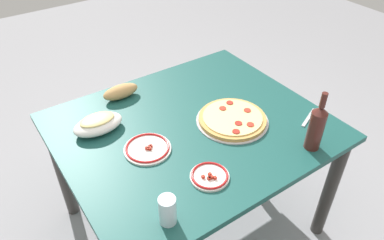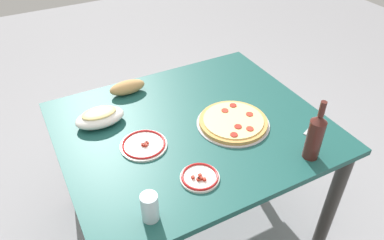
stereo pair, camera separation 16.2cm
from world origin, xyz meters
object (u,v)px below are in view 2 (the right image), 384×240
(side_plate_far, at_px, (144,145))
(dining_table, at_px, (192,142))
(water_glass, at_px, (150,207))
(baked_pasta_dish, at_px, (100,117))
(pepperoni_pizza, at_px, (233,122))
(wine_bottle, at_px, (315,136))
(bread_loaf, at_px, (127,87))
(side_plate_near, at_px, (200,177))

(side_plate_far, bearing_deg, dining_table, -172.38)
(dining_table, height_order, side_plate_far, side_plate_far)
(water_glass, bearing_deg, dining_table, -133.24)
(baked_pasta_dish, xyz_separation_m, side_plate_far, (-0.12, 0.26, -0.03))
(pepperoni_pizza, relative_size, wine_bottle, 1.23)
(pepperoni_pizza, relative_size, water_glass, 2.98)
(pepperoni_pizza, bearing_deg, side_plate_far, -6.76)
(baked_pasta_dish, height_order, water_glass, water_glass)
(pepperoni_pizza, distance_m, bread_loaf, 0.62)
(pepperoni_pizza, relative_size, baked_pasta_dish, 1.49)
(baked_pasta_dish, height_order, side_plate_far, baked_pasta_dish)
(wine_bottle, bearing_deg, side_plate_near, -12.41)
(baked_pasta_dish, relative_size, bread_loaf, 1.21)
(wine_bottle, relative_size, water_glass, 2.44)
(water_glass, xyz_separation_m, side_plate_near, (-0.25, -0.09, -0.05))
(side_plate_near, relative_size, bread_loaf, 0.83)
(water_glass, bearing_deg, side_plate_near, -161.06)
(dining_table, bearing_deg, wine_bottle, 129.08)
(wine_bottle, bearing_deg, baked_pasta_dish, -41.39)
(bread_loaf, bearing_deg, water_glass, 75.66)
(baked_pasta_dish, bearing_deg, side_plate_near, 114.68)
(dining_table, distance_m, side_plate_near, 0.38)
(side_plate_near, xyz_separation_m, side_plate_far, (0.13, -0.29, -0.00))
(water_glass, distance_m, side_plate_near, 0.27)
(wine_bottle, xyz_separation_m, side_plate_near, (0.50, -0.11, -0.11))
(side_plate_near, bearing_deg, dining_table, -112.73)
(side_plate_far, relative_size, bread_loaf, 1.08)
(water_glass, height_order, side_plate_near, water_glass)
(water_glass, bearing_deg, baked_pasta_dish, -90.14)
(side_plate_far, bearing_deg, baked_pasta_dish, -64.10)
(baked_pasta_dish, relative_size, side_plate_far, 1.12)
(baked_pasta_dish, distance_m, side_plate_near, 0.61)
(pepperoni_pizza, height_order, side_plate_far, pepperoni_pizza)
(dining_table, bearing_deg, bread_loaf, -66.40)
(dining_table, distance_m, wine_bottle, 0.61)
(wine_bottle, height_order, side_plate_far, wine_bottle)
(dining_table, distance_m, water_glass, 0.60)
(wine_bottle, bearing_deg, side_plate_far, -32.90)
(pepperoni_pizza, xyz_separation_m, water_glass, (0.57, 0.33, 0.05))
(baked_pasta_dish, xyz_separation_m, side_plate_near, (-0.25, 0.55, -0.03))
(dining_table, relative_size, wine_bottle, 4.33)
(pepperoni_pizza, bearing_deg, baked_pasta_dish, -28.33)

